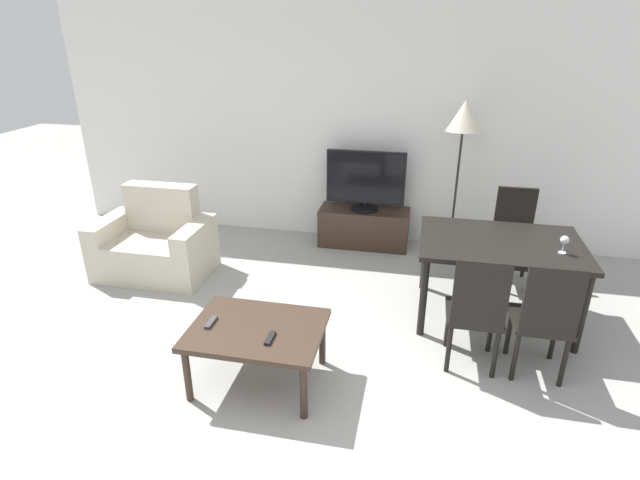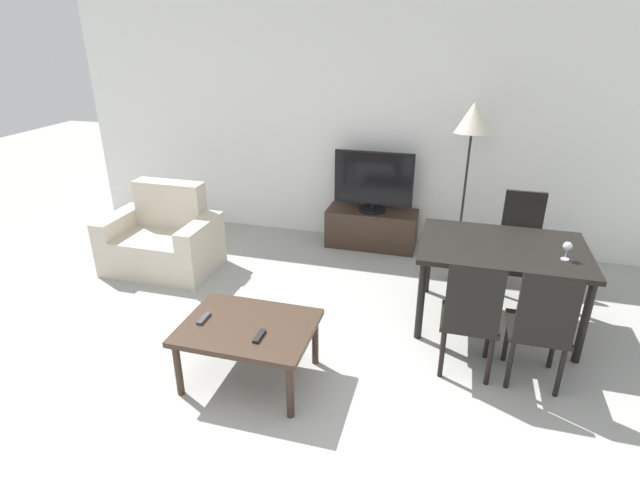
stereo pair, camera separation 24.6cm
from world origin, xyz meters
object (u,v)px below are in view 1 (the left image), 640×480
(tv, at_px, (366,181))
(floor_lamp, at_px, (464,121))
(dining_chair_near_right, at_px, (545,316))
(coffee_table, at_px, (257,334))
(dining_table, at_px, (500,250))
(remote_primary, at_px, (211,322))
(wine_glass_left, at_px, (564,241))
(tv_stand, at_px, (364,227))
(dining_chair_near, at_px, (476,309))
(armchair, at_px, (156,245))
(remote_secondary, at_px, (270,338))
(dining_chair_far, at_px, (514,232))

(tv, xyz_separation_m, floor_lamp, (0.97, -0.10, 0.71))
(dining_chair_near_right, height_order, floor_lamp, floor_lamp)
(coffee_table, bearing_deg, tv, 80.70)
(dining_table, xyz_separation_m, remote_primary, (-2.04, -1.26, -0.18))
(tv, relative_size, wine_glass_left, 5.97)
(dining_table, xyz_separation_m, wine_glass_left, (0.43, -0.15, 0.18))
(coffee_table, bearing_deg, wine_glass_left, 26.93)
(tv_stand, xyz_separation_m, dining_chair_near, (1.06, -2.09, 0.29))
(dining_table, distance_m, dining_chair_near, 0.82)
(tv_stand, height_order, coffee_table, coffee_table)
(armchair, height_order, tv_stand, armchair)
(remote_primary, relative_size, wine_glass_left, 1.03)
(tv_stand, height_order, wine_glass_left, wine_glass_left)
(armchair, relative_size, dining_table, 0.84)
(armchair, bearing_deg, dining_chair_near_right, -15.36)
(dining_chair_near, bearing_deg, wine_glass_left, 43.33)
(remote_secondary, bearing_deg, remote_primary, 168.05)
(tv_stand, height_order, dining_table, dining_table)
(coffee_table, relative_size, wine_glass_left, 6.25)
(coffee_table, xyz_separation_m, dining_chair_near_right, (1.94, 0.47, 0.11))
(armchair, xyz_separation_m, dining_chair_far, (3.50, 0.59, 0.21))
(dining_chair_near, relative_size, dining_chair_near_right, 1.00)
(tv_stand, distance_m, wine_glass_left, 2.34)
(armchair, height_order, coffee_table, armchair)
(armchair, height_order, dining_table, armchair)
(dining_chair_near, relative_size, dining_chair_far, 1.00)
(floor_lamp, bearing_deg, remote_primary, -124.70)
(tv_stand, xyz_separation_m, wine_glass_left, (1.73, -1.46, 0.61))
(coffee_table, relative_size, dining_table, 0.70)
(tv, distance_m, dining_chair_near, 2.36)
(wine_glass_left, bearing_deg, tv_stand, 139.67)
(dining_chair_far, distance_m, wine_glass_left, 1.00)
(dining_chair_near, bearing_deg, remote_secondary, -156.64)
(floor_lamp, height_order, remote_primary, floor_lamp)
(dining_chair_near_right, bearing_deg, dining_chair_near, 180.00)
(remote_primary, xyz_separation_m, wine_glass_left, (2.47, 1.11, 0.37))
(remote_primary, bearing_deg, floor_lamp, 55.30)
(dining_chair_far, xyz_separation_m, floor_lamp, (-0.56, 0.43, 0.97))
(tv_stand, relative_size, coffee_table, 1.11)
(floor_lamp, relative_size, remote_primary, 11.21)
(armchair, distance_m, wine_glass_left, 3.76)
(floor_lamp, distance_m, wine_glass_left, 1.69)
(coffee_table, height_order, remote_secondary, remote_secondary)
(dining_chair_near, xyz_separation_m, remote_primary, (-1.81, -0.49, -0.05))
(coffee_table, bearing_deg, floor_lamp, 60.52)
(tv_stand, distance_m, dining_chair_far, 1.64)
(remote_primary, bearing_deg, dining_chair_near, 15.04)
(armchair, xyz_separation_m, dining_chair_near_right, (3.50, -0.96, 0.21))
(tv_stand, bearing_deg, floor_lamp, -6.20)
(dining_chair_near_right, bearing_deg, floor_lamp, 105.67)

